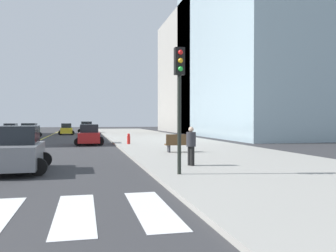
{
  "coord_description": "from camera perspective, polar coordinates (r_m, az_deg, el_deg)",
  "views": [
    {
      "loc": [
        4.73,
        -4.69,
        2.15
      ],
      "look_at": [
        11.92,
        26.9,
        1.62
      ],
      "focal_mm": 39.13,
      "sensor_mm": 36.0,
      "label": 1
    }
  ],
  "objects": [
    {
      "name": "car_red_nearest",
      "position": [
        32.52,
        -12.12,
        -1.41
      ],
      "size": [
        2.57,
        4.03,
        1.77
      ],
      "rotation": [
        0.0,
        0.0,
        3.1
      ],
      "color": "red",
      "rests_on": "ground"
    },
    {
      "name": "traffic_light_near_corner",
      "position": [
        13.55,
        1.79,
        6.37
      ],
      "size": [
        0.36,
        0.41,
        4.67
      ],
      "rotation": [
        0.0,
        0.0,
        3.14
      ],
      "color": "black",
      "rests_on": "sidewalk_kerb_east"
    },
    {
      "name": "car_green_third",
      "position": [
        47.37,
        -20.74,
        -0.72
      ],
      "size": [
        2.59,
        4.03,
        1.77
      ],
      "rotation": [
        0.0,
        0.0,
        -0.05
      ],
      "color": "#236B42",
      "rests_on": "ground"
    },
    {
      "name": "parking_garage_concrete",
      "position": [
        67.92,
        7.95,
        7.94
      ],
      "size": [
        18.0,
        24.0,
        20.88
      ],
      "primitive_type": "cube",
      "color": "#9E9B93",
      "rests_on": "ground"
    },
    {
      "name": "car_white_fourth",
      "position": [
        54.05,
        -23.25,
        -0.58
      ],
      "size": [
        2.4,
        3.81,
        1.69
      ],
      "rotation": [
        0.0,
        0.0,
        -0.02
      ],
      "color": "silver",
      "rests_on": "ground"
    },
    {
      "name": "car_gray_fifth",
      "position": [
        16.44,
        -22.53,
        -3.54
      ],
      "size": [
        2.72,
        4.3,
        1.91
      ],
      "rotation": [
        0.0,
        0.0,
        3.16
      ],
      "color": "slate",
      "rests_on": "ground"
    },
    {
      "name": "fire_hydrant",
      "position": [
        30.67,
        -6.15,
        -2.01
      ],
      "size": [
        0.26,
        0.26,
        0.89
      ],
      "color": "red",
      "rests_on": "sidewalk_kerb_east"
    },
    {
      "name": "lane_divider_paint",
      "position": [
        44.99,
        -18.85,
        -1.85
      ],
      "size": [
        0.16,
        80.0,
        0.01
      ],
      "primitive_type": "cube",
      "color": "yellow",
      "rests_on": "ground"
    },
    {
      "name": "sidewalk_kerb_east",
      "position": [
        25.88,
        4.01,
        -3.67
      ],
      "size": [
        10.0,
        120.0,
        0.15
      ],
      "primitive_type": "cube",
      "color": "#9E9B93",
      "rests_on": "ground"
    },
    {
      "name": "park_bench",
      "position": [
        22.8,
        1.82,
        -2.74
      ],
      "size": [
        1.8,
        0.56,
        1.12
      ],
      "rotation": [
        0.0,
        0.0,
        1.57
      ],
      "color": "brown",
      "rests_on": "sidewalk_kerb_east"
    },
    {
      "name": "pedestrian_waiting_east",
      "position": [
        16.11,
        3.61,
        -2.85
      ],
      "size": [
        0.42,
        0.42,
        1.7
      ],
      "rotation": [
        0.0,
        0.0,
        1.95
      ],
      "color": "black",
      "rests_on": "sidewalk_kerb_east"
    },
    {
      "name": "car_yellow_sixth",
      "position": [
        55.68,
        -15.56,
        -0.51
      ],
      "size": [
        2.43,
        3.78,
        1.66
      ],
      "rotation": [
        0.0,
        0.0,
        3.19
      ],
      "color": "gold",
      "rests_on": "ground"
    },
    {
      "name": "car_black_second",
      "position": [
        59.98,
        -12.61,
        -0.28
      ],
      "size": [
        2.79,
        4.35,
        1.91
      ],
      "rotation": [
        0.0,
        0.0,
        3.19
      ],
      "color": "black",
      "rests_on": "ground"
    }
  ]
}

